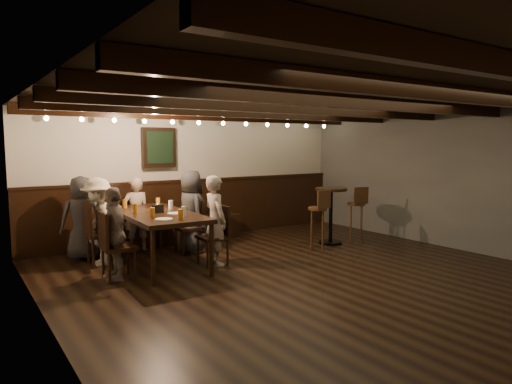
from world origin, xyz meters
TOP-DOWN VIEW (x-y plane):
  - room at (-0.29, 2.21)m, footprint 7.00×7.00m
  - dining_table at (-1.45, 1.94)m, footprint 1.05×2.16m
  - chair_left_near at (-2.15, 2.42)m, footprint 0.46×0.46m
  - chair_left_far at (-2.18, 1.52)m, footprint 0.44×0.44m
  - chair_right_near at (-0.71, 2.36)m, footprint 0.42×0.42m
  - chair_right_far at (-0.75, 1.46)m, footprint 0.42×0.42m
  - person_bench_left at (-2.31, 2.88)m, footprint 0.66×0.45m
  - person_bench_centre at (-1.40, 2.99)m, footprint 0.47×0.32m
  - person_bench_right at (-0.51, 2.80)m, footprint 0.60×0.48m
  - person_left_near at (-2.18, 2.43)m, footprint 0.53×0.87m
  - person_left_far at (-2.21, 1.53)m, footprint 0.34×0.75m
  - person_right_near at (-0.68, 2.36)m, footprint 0.47×0.69m
  - person_right_far at (-0.72, 1.46)m, footprint 0.34×0.51m
  - pint_a at (-1.70, 2.66)m, footprint 0.07×0.07m
  - pint_b at (-1.17, 2.58)m, footprint 0.07×0.07m
  - pint_c at (-1.74, 2.06)m, footprint 0.07×0.07m
  - pint_d at (-1.14, 2.13)m, footprint 0.07×0.07m
  - pint_e at (-1.68, 1.50)m, footprint 0.07×0.07m
  - pint_f at (-1.27, 1.39)m, footprint 0.07×0.07m
  - pint_g at (-1.43, 1.14)m, footprint 0.07×0.07m
  - plate_near at (-1.63, 1.25)m, footprint 0.24×0.24m
  - plate_far at (-1.28, 1.64)m, footprint 0.24×0.24m
  - condiment_caddy at (-1.45, 1.89)m, footprint 0.15×0.10m
  - candle at (-1.31, 2.24)m, footprint 0.05×0.05m
  - high_top_table at (1.73, 1.56)m, footprint 0.58×0.58m
  - bar_stool_left at (1.23, 1.35)m, footprint 0.33×0.33m
  - bar_stool_right at (2.23, 1.40)m, footprint 0.34×0.36m

SIDE VIEW (x-z plane):
  - chair_right_near at x=-0.71m, z-range -0.17..0.71m
  - chair_right_far at x=-0.75m, z-range -0.17..0.72m
  - chair_left_far at x=-2.18m, z-range -0.18..0.74m
  - chair_left_near at x=-2.15m, z-range -0.19..0.78m
  - bar_stool_left at x=1.23m, z-range -0.13..0.90m
  - bar_stool_right at x=2.23m, z-range -0.13..0.90m
  - person_bench_right at x=-0.51m, z-range 0.00..1.20m
  - person_left_far at x=-2.21m, z-range 0.00..1.25m
  - person_bench_centre at x=-1.40m, z-range 0.00..1.26m
  - person_left_near at x=-2.18m, z-range 0.00..1.32m
  - person_bench_left at x=-2.31m, z-range 0.00..1.32m
  - high_top_table at x=1.73m, z-range 0.16..1.18m
  - person_right_far at x=-0.72m, z-range 0.00..1.35m
  - person_right_near at x=-0.68m, z-range 0.00..1.38m
  - dining_table at x=-1.45m, z-range 0.33..1.13m
  - plate_near at x=-1.63m, z-range 0.80..0.81m
  - plate_far at x=-1.28m, z-range 0.80..0.81m
  - candle at x=-1.31m, z-range 0.80..0.85m
  - condiment_caddy at x=-1.45m, z-range 0.80..0.92m
  - pint_a at x=-1.70m, z-range 0.80..0.94m
  - pint_b at x=-1.17m, z-range 0.80..0.94m
  - pint_c at x=-1.74m, z-range 0.80..0.94m
  - pint_d at x=-1.14m, z-range 0.80..0.94m
  - pint_e at x=-1.68m, z-range 0.80..0.94m
  - pint_f at x=-1.27m, z-range 0.80..0.94m
  - pint_g at x=-1.43m, z-range 0.80..0.94m
  - room at x=-0.29m, z-range -2.43..4.57m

